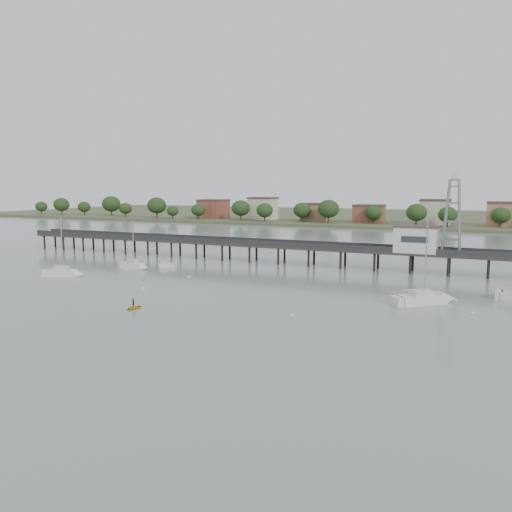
# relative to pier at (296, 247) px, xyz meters

# --- Properties ---
(ground_plane) EXTENTS (500.00, 500.00, 0.00)m
(ground_plane) POSITION_rel_pier_xyz_m (0.00, -60.00, -3.79)
(ground_plane) COLOR gray
(ground_plane) RESTS_ON ground
(pier) EXTENTS (150.00, 5.00, 5.50)m
(pier) POSITION_rel_pier_xyz_m (0.00, 0.00, 0.00)
(pier) COLOR #2D2823
(pier) RESTS_ON ground
(pier_building) EXTENTS (8.40, 5.40, 5.30)m
(pier_building) POSITION_rel_pier_xyz_m (25.00, 0.00, 2.87)
(pier_building) COLOR silver
(pier_building) RESTS_ON ground
(lattice_tower) EXTENTS (3.20, 3.20, 15.50)m
(lattice_tower) POSITION_rel_pier_xyz_m (31.50, 0.00, 7.31)
(lattice_tower) COLOR slate
(lattice_tower) RESTS_ON ground
(sailboat_a) EXTENTS (7.30, 4.72, 11.79)m
(sailboat_a) POSITION_rel_pier_xyz_m (-34.32, -32.29, -3.14)
(sailboat_a) COLOR silver
(sailboat_a) RESTS_ON ground
(sailboat_b) EXTENTS (6.24, 1.96, 10.45)m
(sailboat_b) POSITION_rel_pier_xyz_m (-27.89, -19.81, -3.14)
(sailboat_b) COLOR silver
(sailboat_b) RESTS_ON ground
(sailboat_c) EXTENTS (8.83, 8.15, 15.29)m
(sailboat_c) POSITION_rel_pier_xyz_m (30.55, -26.97, -3.16)
(sailboat_c) COLOR silver
(sailboat_c) RESTS_ON ground
(white_tender) EXTENTS (3.64, 2.54, 1.31)m
(white_tender) POSITION_rel_pier_xyz_m (-23.49, -15.17, -3.39)
(white_tender) COLOR silver
(white_tender) RESTS_ON ground
(yellow_dinghy) EXTENTS (1.80, 0.75, 2.45)m
(yellow_dinghy) POSITION_rel_pier_xyz_m (-6.68, -47.60, -3.79)
(yellow_dinghy) COLOR yellow
(yellow_dinghy) RESTS_ON ground
(dinghy_occupant) EXTENTS (0.70, 1.32, 0.30)m
(dinghy_occupant) POSITION_rel_pier_xyz_m (-6.68, -47.60, -3.79)
(dinghy_occupant) COLOR black
(dinghy_occupant) RESTS_ON ground
(mooring_buoys) EXTENTS (65.75, 21.33, 0.39)m
(mooring_buoys) POSITION_rel_pier_xyz_m (8.74, -28.79, -3.71)
(mooring_buoys) COLOR #F6F4BF
(mooring_buoys) RESTS_ON ground
(far_shore) EXTENTS (500.00, 170.00, 10.40)m
(far_shore) POSITION_rel_pier_xyz_m (0.36, 179.58, -2.85)
(far_shore) COLOR #475133
(far_shore) RESTS_ON ground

